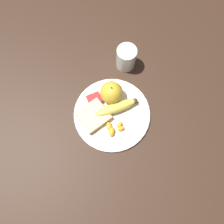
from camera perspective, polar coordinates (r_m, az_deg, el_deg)
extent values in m
plane|color=#332116|center=(0.80, 0.00, -0.68)|extent=(3.00, 3.00, 0.00)
cylinder|color=silver|center=(0.79, 0.00, -0.56)|extent=(0.28, 0.28, 0.01)
torus|color=silver|center=(0.79, 0.00, -0.43)|extent=(0.27, 0.27, 0.01)
cylinder|color=silver|center=(0.84, 3.72, 13.94)|extent=(0.07, 0.07, 0.09)
cylinder|color=#F4A81E|center=(0.85, 3.69, 13.68)|extent=(0.07, 0.07, 0.07)
sphere|color=gold|center=(0.77, -0.15, 5.07)|extent=(0.08, 0.08, 0.08)
cylinder|color=brown|center=(0.73, -0.15, 6.39)|extent=(0.00, 0.00, 0.01)
ellipsoid|color=#E0CC4C|center=(0.78, 0.95, 1.09)|extent=(0.16, 0.04, 0.04)
sphere|color=#473319|center=(0.79, 5.99, 2.88)|extent=(0.02, 0.02, 0.02)
cube|color=#AB8751|center=(0.78, -4.85, -0.97)|extent=(0.12, 0.12, 0.02)
cube|color=beige|center=(0.78, -4.85, -0.97)|extent=(0.12, 0.11, 0.02)
cube|color=silver|center=(0.78, 2.81, -2.02)|extent=(0.11, 0.09, 0.00)
cube|color=silver|center=(0.79, -3.76, -0.28)|extent=(0.06, 0.06, 0.00)
cube|color=white|center=(0.80, -4.66, 3.30)|extent=(0.05, 0.04, 0.02)
cube|color=#B21E1E|center=(0.79, -4.72, 3.58)|extent=(0.05, 0.04, 0.00)
ellipsoid|color=orange|center=(0.76, -0.10, -5.20)|extent=(0.03, 0.04, 0.02)
ellipsoid|color=orange|center=(0.77, -0.77, -3.74)|extent=(0.02, 0.03, 0.02)
ellipsoid|color=orange|center=(0.78, -0.94, -1.51)|extent=(0.03, 0.03, 0.02)
ellipsoid|color=orange|center=(0.77, 1.99, -3.34)|extent=(0.03, 0.02, 0.01)
ellipsoid|color=orange|center=(0.77, 2.34, -4.36)|extent=(0.03, 0.02, 0.01)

